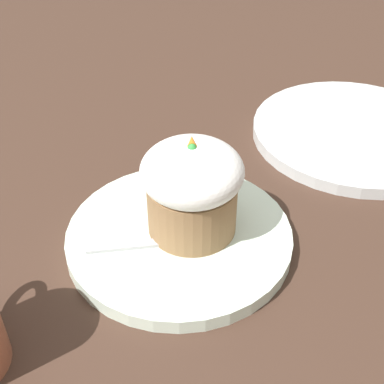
{
  "coord_description": "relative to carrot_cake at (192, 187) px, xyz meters",
  "views": [
    {
      "loc": [
        -0.42,
        -0.01,
        0.39
      ],
      "look_at": [
        0.01,
        -0.01,
        0.06
      ],
      "focal_mm": 50.0,
      "sensor_mm": 36.0,
      "label": 1
    }
  ],
  "objects": [
    {
      "name": "carrot_cake",
      "position": [
        0.0,
        0.0,
        0.0
      ],
      "size": [
        0.1,
        0.1,
        0.11
      ],
      "color": "olive",
      "rests_on": "dessert_plate"
    },
    {
      "name": "spoon",
      "position": [
        -0.02,
        0.03,
        -0.05
      ],
      "size": [
        0.04,
        0.12,
        0.01
      ],
      "color": "#B7B7BC",
      "rests_on": "dessert_plate"
    },
    {
      "name": "dessert_plate",
      "position": [
        -0.01,
        0.01,
        -0.06
      ],
      "size": [
        0.24,
        0.24,
        0.02
      ],
      "color": "silver",
      "rests_on": "ground_plane"
    },
    {
      "name": "side_plate",
      "position": [
        0.2,
        -0.23,
        -0.06
      ],
      "size": [
        0.28,
        0.28,
        0.02
      ],
      "color": "silver",
      "rests_on": "ground_plane"
    },
    {
      "name": "ground_plane",
      "position": [
        -0.01,
        0.01,
        -0.07
      ],
      "size": [
        4.0,
        4.0,
        0.0
      ],
      "primitive_type": "plane",
      "color": "#3D281E"
    }
  ]
}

